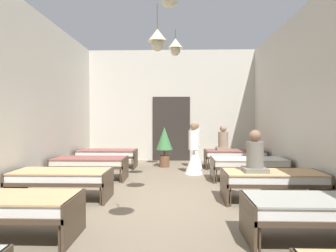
% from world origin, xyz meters
% --- Properties ---
extents(ground_plane, '(6.81, 11.46, 0.10)m').
position_xyz_m(ground_plane, '(0.00, 0.00, -0.05)').
color(ground_plane, '#7A6B56').
extents(room_shell, '(6.61, 11.06, 4.16)m').
position_xyz_m(room_shell, '(0.00, 1.31, 2.09)').
color(room_shell, beige).
rests_on(room_shell, ground).
extents(bed_left_row_1, '(1.90, 0.84, 0.57)m').
position_xyz_m(bed_left_row_1, '(-2.06, -1.89, 0.44)').
color(bed_left_row_1, '#473828').
rests_on(bed_left_row_1, ground).
extents(bed_right_row_1, '(1.90, 0.84, 0.57)m').
position_xyz_m(bed_right_row_1, '(2.06, -1.89, 0.44)').
color(bed_right_row_1, '#473828').
rests_on(bed_right_row_1, ground).
extents(bed_left_row_2, '(1.90, 0.84, 0.57)m').
position_xyz_m(bed_left_row_2, '(-2.06, 0.00, 0.44)').
color(bed_left_row_2, '#473828').
rests_on(bed_left_row_2, ground).
extents(bed_right_row_2, '(1.90, 0.84, 0.57)m').
position_xyz_m(bed_right_row_2, '(2.06, 0.00, 0.44)').
color(bed_right_row_2, '#473828').
rests_on(bed_right_row_2, ground).
extents(bed_left_row_3, '(1.90, 0.84, 0.57)m').
position_xyz_m(bed_left_row_3, '(-2.06, 1.89, 0.44)').
color(bed_left_row_3, '#473828').
rests_on(bed_left_row_3, ground).
extents(bed_right_row_3, '(1.90, 0.84, 0.57)m').
position_xyz_m(bed_right_row_3, '(2.06, 1.89, 0.44)').
color(bed_right_row_3, '#473828').
rests_on(bed_right_row_3, ground).
extents(bed_left_row_4, '(1.90, 0.84, 0.57)m').
position_xyz_m(bed_left_row_4, '(-2.06, 3.79, 0.44)').
color(bed_left_row_4, '#473828').
rests_on(bed_left_row_4, ground).
extents(bed_right_row_4, '(1.90, 0.84, 0.57)m').
position_xyz_m(bed_right_row_4, '(2.06, 3.79, 0.44)').
color(bed_right_row_4, '#473828').
rests_on(bed_right_row_4, ground).
extents(nurse_near_aisle, '(0.52, 0.52, 1.49)m').
position_xyz_m(nurse_near_aisle, '(0.81, 3.77, 0.53)').
color(nurse_near_aisle, white).
rests_on(nurse_near_aisle, ground).
extents(nurse_mid_aisle, '(0.52, 0.52, 1.49)m').
position_xyz_m(nurse_mid_aisle, '(0.70, 2.75, 0.53)').
color(nurse_mid_aisle, white).
rests_on(nurse_mid_aisle, ground).
extents(patient_seated_primary, '(0.44, 0.44, 0.80)m').
position_xyz_m(patient_seated_primary, '(1.71, 3.88, 0.87)').
color(patient_seated_primary, gray).
rests_on(patient_seated_primary, bed_right_row_4).
extents(patient_seated_secondary, '(0.44, 0.44, 0.80)m').
position_xyz_m(patient_seated_secondary, '(1.71, -0.03, 0.87)').
color(patient_seated_secondary, slate).
rests_on(patient_seated_secondary, bed_right_row_2).
extents(potted_plant, '(0.53, 0.53, 1.31)m').
position_xyz_m(potted_plant, '(-0.20, 3.94, 0.82)').
color(potted_plant, brown).
rests_on(potted_plant, ground).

